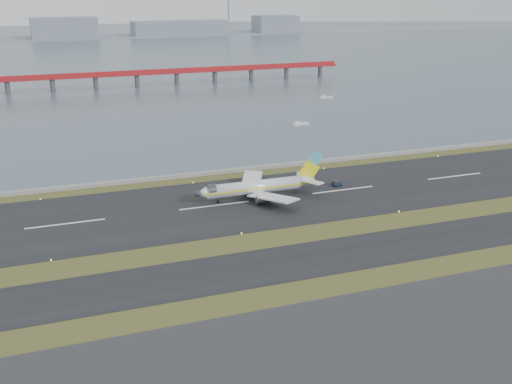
% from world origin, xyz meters
% --- Properties ---
extents(ground, '(1000.00, 1000.00, 0.00)m').
position_xyz_m(ground, '(0.00, 0.00, 0.00)').
color(ground, '#374E1B').
rests_on(ground, ground).
extents(apron_strip, '(1000.00, 50.00, 0.10)m').
position_xyz_m(apron_strip, '(0.00, -55.00, 0.05)').
color(apron_strip, '#2E2E30').
rests_on(apron_strip, ground).
extents(taxiway_strip, '(1000.00, 18.00, 0.10)m').
position_xyz_m(taxiway_strip, '(0.00, -12.00, 0.05)').
color(taxiway_strip, black).
rests_on(taxiway_strip, ground).
extents(runway_strip, '(1000.00, 45.00, 0.10)m').
position_xyz_m(runway_strip, '(0.00, 30.00, 0.05)').
color(runway_strip, black).
rests_on(runway_strip, ground).
extents(seawall, '(1000.00, 2.50, 1.00)m').
position_xyz_m(seawall, '(0.00, 60.00, 0.50)').
color(seawall, gray).
rests_on(seawall, ground).
extents(bay_water, '(1400.00, 800.00, 1.30)m').
position_xyz_m(bay_water, '(0.00, 460.00, 0.00)').
color(bay_water, '#465764').
rests_on(bay_water, ground).
extents(red_pier, '(260.00, 5.00, 10.20)m').
position_xyz_m(red_pier, '(20.00, 250.00, 7.28)').
color(red_pier, '#AF1E21').
rests_on(red_pier, ground).
extents(far_shoreline, '(1400.00, 80.00, 60.50)m').
position_xyz_m(far_shoreline, '(13.62, 620.00, 6.07)').
color(far_shoreline, gray).
rests_on(far_shoreline, ground).
extents(airliner, '(38.52, 32.89, 12.80)m').
position_xyz_m(airliner, '(14.11, 31.91, 3.46)').
color(airliner, white).
rests_on(airliner, ground).
extents(pushback_tug, '(3.01, 2.07, 1.78)m').
position_xyz_m(pushback_tug, '(40.00, 34.19, 0.86)').
color(pushback_tug, '#132235').
rests_on(pushback_tug, ground).
extents(workboat_near, '(7.99, 3.88, 1.86)m').
position_xyz_m(workboat_near, '(65.75, 117.83, 0.59)').
color(workboat_near, silver).
rests_on(workboat_near, ground).
extents(workboat_far, '(7.38, 2.57, 1.77)m').
position_xyz_m(workboat_far, '(106.46, 174.42, 0.56)').
color(workboat_far, silver).
rests_on(workboat_far, ground).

